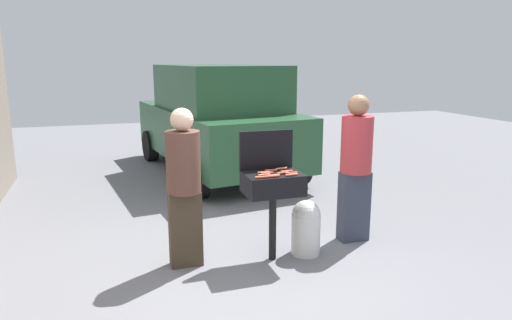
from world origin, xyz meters
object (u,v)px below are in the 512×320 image
at_px(hot_dog_6, 274,176).
at_px(hot_dog_10, 261,177).
at_px(hot_dog_5, 267,173).
at_px(person_right, 356,163).
at_px(hot_dog_0, 264,175).
at_px(hot_dog_7, 291,173).
at_px(hot_dog_9, 291,175).
at_px(propane_tank, 306,226).
at_px(hot_dog_11, 264,173).
at_px(hot_dog_8, 283,173).
at_px(hot_dog_4, 271,170).
at_px(person_left, 184,182).
at_px(hot_dog_2, 287,171).
at_px(hot_dog_3, 281,169).
at_px(bbq_grill, 273,187).
at_px(parked_minivan, 217,119).
at_px(hot_dog_1, 273,175).

distance_m(hot_dog_6, hot_dog_10, 0.13).
height_order(hot_dog_5, person_right, person_right).
xyz_separation_m(hot_dog_0, hot_dog_7, (0.30, -0.01, 0.00)).
relative_size(hot_dog_9, hot_dog_10, 1.00).
bearing_deg(propane_tank, hot_dog_11, -179.03).
distance_m(hot_dog_0, hot_dog_11, 0.10).
bearing_deg(hot_dog_10, hot_dog_8, 20.16).
bearing_deg(hot_dog_4, person_left, 175.05).
bearing_deg(hot_dog_0, hot_dog_2, 13.79).
bearing_deg(hot_dog_3, hot_dog_4, -162.11).
relative_size(bbq_grill, hot_dog_8, 7.38).
bearing_deg(parked_minivan, hot_dog_9, 78.96).
distance_m(hot_dog_11, person_left, 0.83).
height_order(hot_dog_5, hot_dog_6, same).
relative_size(hot_dog_8, hot_dog_11, 1.00).
height_order(hot_dog_7, hot_dog_10, same).
bearing_deg(person_right, hot_dog_7, 28.23).
distance_m(hot_dog_0, hot_dog_5, 0.08).
distance_m(hot_dog_10, person_right, 1.36).
height_order(hot_dog_6, person_right, person_right).
height_order(hot_dog_4, hot_dog_5, same).
bearing_deg(hot_dog_2, hot_dog_4, 146.42).
relative_size(hot_dog_5, hot_dog_10, 1.00).
height_order(hot_dog_1, hot_dog_11, same).
distance_m(hot_dog_4, hot_dog_11, 0.12).
relative_size(hot_dog_2, hot_dog_11, 1.00).
xyz_separation_m(hot_dog_6, person_left, (-0.85, 0.32, -0.07)).
xyz_separation_m(hot_dog_2, hot_dog_9, (-0.01, -0.15, 0.00)).
distance_m(hot_dog_4, hot_dog_10, 0.31).
bearing_deg(hot_dog_9, hot_dog_6, 179.91).
xyz_separation_m(hot_dog_9, hot_dog_11, (-0.24, 0.18, 0.00)).
bearing_deg(parked_minivan, hot_dog_11, 75.49).
xyz_separation_m(hot_dog_0, hot_dog_11, (0.03, 0.10, 0.00)).
relative_size(propane_tank, person_right, 0.36).
xyz_separation_m(hot_dog_3, propane_tank, (0.26, -0.10, -0.65)).
distance_m(hot_dog_0, hot_dog_4, 0.21).
bearing_deg(hot_dog_8, hot_dog_3, 73.17).
bearing_deg(hot_dog_7, parked_minivan, 86.92).
xyz_separation_m(hot_dog_4, parked_minivan, (0.39, 4.01, 0.05)).
bearing_deg(hot_dog_11, hot_dog_8, -22.86).
distance_m(hot_dog_1, parked_minivan, 4.24).
height_order(hot_dog_5, hot_dog_7, same).
bearing_deg(hot_dog_3, hot_dog_7, -82.70).
distance_m(person_left, person_right, 2.02).
relative_size(hot_dog_1, parked_minivan, 0.03).
distance_m(hot_dog_0, parked_minivan, 4.20).
distance_m(hot_dog_0, hot_dog_9, 0.28).
height_order(hot_dog_6, hot_dog_7, same).
bearing_deg(hot_dog_10, bbq_grill, 41.48).
xyz_separation_m(hot_dog_10, person_left, (-0.72, 0.32, -0.07)).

